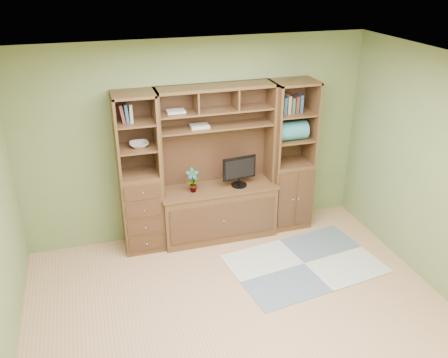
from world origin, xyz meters
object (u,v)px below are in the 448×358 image
object	(u,v)px
monitor	(239,166)
left_tower	(139,175)
center_hutch	(218,166)
right_tower	(291,156)

from	to	relation	value
monitor	left_tower	bearing A→B (deg)	169.48
left_tower	center_hutch	bearing A→B (deg)	-2.29
center_hutch	left_tower	distance (m)	1.00
left_tower	monitor	bearing A→B (deg)	-3.37
center_hutch	monitor	size ratio (longest dim) A/B	3.68
center_hutch	monitor	bearing A→B (deg)	-7.31
right_tower	monitor	distance (m)	0.76
center_hutch	left_tower	bearing A→B (deg)	177.71
left_tower	monitor	distance (m)	1.28
monitor	right_tower	bearing A→B (deg)	-1.45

